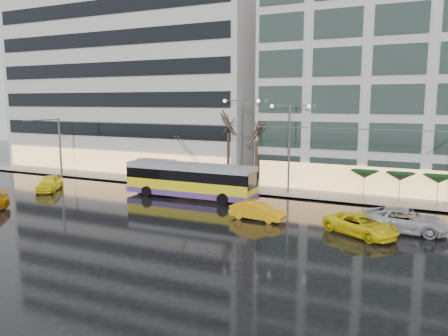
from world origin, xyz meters
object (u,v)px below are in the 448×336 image
Objects in this scene: street_lamp_near at (241,131)px; bus_shelter at (154,165)px; trolleybus at (190,181)px; taxi_a at (49,183)px.

bus_shelter is at bearing -179.37° from street_lamp_near.
trolleybus is at bearing -118.01° from street_lamp_near.
trolleybus is 9.19m from bus_shelter.
trolleybus reaches higher than bus_shelter.
street_lamp_near reaches higher than taxi_a.
taxi_a is (-7.05, -8.33, -1.19)m from bus_shelter.
bus_shelter is (-7.52, 5.27, 0.38)m from trolleybus.
street_lamp_near is at bearing 0.63° from bus_shelter.
bus_shelter reaches higher than taxi_a.
trolleybus is 7.52m from street_lamp_near.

